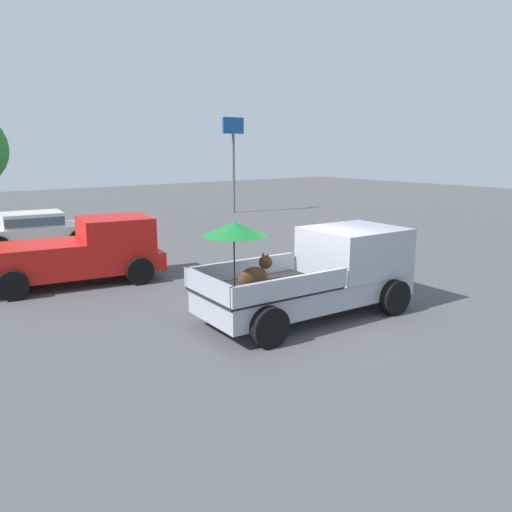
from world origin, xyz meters
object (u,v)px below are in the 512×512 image
at_px(parked_sedan_near, 35,228).
at_px(pickup_truck_main, 321,272).
at_px(pickup_truck_red, 80,252).
at_px(motel_sign, 233,147).

bearing_deg(parked_sedan_near, pickup_truck_main, -69.19).
bearing_deg(pickup_truck_main, pickup_truck_red, 122.96).
relative_size(pickup_truck_red, motel_sign, 0.93).
bearing_deg(pickup_truck_main, parked_sedan_near, 107.06).
height_order(pickup_truck_main, parked_sedan_near, pickup_truck_main).
relative_size(pickup_truck_main, parked_sedan_near, 1.15).
xyz_separation_m(pickup_truck_main, parked_sedan_near, (-2.93, 12.40, -0.23)).
bearing_deg(pickup_truck_red, parked_sedan_near, 95.41).
height_order(pickup_truck_main, pickup_truck_red, pickup_truck_main).
bearing_deg(pickup_truck_red, pickup_truck_main, -51.36).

